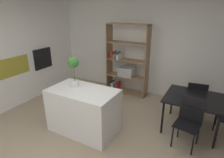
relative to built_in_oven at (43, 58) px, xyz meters
The scene contains 10 objects.
ground_plane 2.98m from the built_in_oven, 25.68° to the right, with size 8.87×8.87×0.00m, color tan.
back_partition 2.95m from the built_in_oven, 30.86° to the left, with size 6.46×0.06×2.84m, color white.
cabinet_niche_splashback 1.05m from the built_in_oven, 90.90° to the right, with size 0.01×1.14×0.47m.
built_in_oven is the anchor object (origin of this frame).
kitchen_island 2.44m from the built_in_oven, 24.68° to the right, with size 1.35×0.79×0.91m, color white.
potted_plant_on_island 2.11m from the built_in_oven, 25.48° to the right, with size 0.21×0.21×0.61m.
open_bookshelf 2.38m from the built_in_oven, 29.57° to the left, with size 1.21×0.37×2.02m.
dining_table 4.10m from the built_in_oven, ahead, with size 1.08×0.98×0.74m.
dining_chair_far 4.17m from the built_in_oven, ahead, with size 0.46×0.46×0.89m.
dining_chair_near 4.14m from the built_in_oven, ahead, with size 0.47×0.46×0.92m.
Camera 1 is at (1.78, -2.48, 2.43)m, focal length 30.52 mm.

